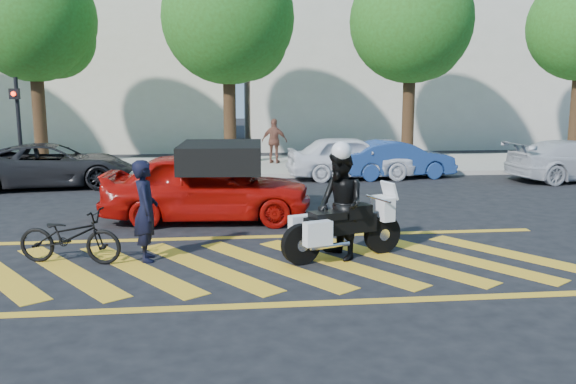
{
  "coord_description": "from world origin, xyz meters",
  "views": [
    {
      "loc": [
        -0.29,
        -9.8,
        2.97
      ],
      "look_at": [
        0.89,
        1.02,
        1.05
      ],
      "focal_mm": 38.0,
      "sensor_mm": 36.0,
      "label": 1
    }
  ],
  "objects": [
    {
      "name": "bicycle",
      "position": [
        -2.86,
        0.46,
        0.46
      ],
      "size": [
        1.86,
        0.98,
        0.93
      ],
      "primitive_type": "imported",
      "rotation": [
        0.0,
        0.0,
        1.35
      ],
      "color": "black",
      "rests_on": "ground"
    },
    {
      "name": "red_convertible",
      "position": [
        -0.63,
        3.5,
        0.77
      ],
      "size": [
        4.64,
        2.11,
        1.54
      ],
      "primitive_type": "imported",
      "rotation": [
        0.0,
        0.0,
        1.51
      ],
      "color": "#A90C07",
      "rests_on": "ground"
    },
    {
      "name": "parked_far_right",
      "position": [
        10.7,
        8.0,
        0.63
      ],
      "size": [
        4.51,
        2.18,
        1.27
      ],
      "primitive_type": "imported",
      "rotation": [
        0.0,
        0.0,
        1.67
      ],
      "color": "#B8BAC1",
      "rests_on": "ground"
    },
    {
      "name": "signal_pole",
      "position": [
        -6.5,
        9.74,
        1.92
      ],
      "size": [
        0.28,
        0.43,
        3.2
      ],
      "color": "black",
      "rests_on": "ground"
    },
    {
      "name": "crosswalk",
      "position": [
        -0.04,
        0.0,
        0.0
      ],
      "size": [
        12.33,
        4.0,
        0.01
      ],
      "color": "gold",
      "rests_on": "ground"
    },
    {
      "name": "sidewalk",
      "position": [
        0.0,
        12.0,
        0.07
      ],
      "size": [
        60.0,
        5.0,
        0.15
      ],
      "primitive_type": "cube",
      "color": "#9E998E",
      "rests_on": "ground"
    },
    {
      "name": "officer_moto",
      "position": [
        1.7,
        0.24,
        0.94
      ],
      "size": [
        0.98,
        1.1,
        1.88
      ],
      "primitive_type": "imported",
      "rotation": [
        0.0,
        0.0,
        -1.23
      ],
      "color": "black",
      "rests_on": "ground"
    },
    {
      "name": "parked_right",
      "position": [
        5.3,
        9.2,
        0.6
      ],
      "size": [
        3.8,
        1.72,
        1.21
      ],
      "primitive_type": "imported",
      "rotation": [
        0.0,
        0.0,
        1.69
      ],
      "color": "navy",
      "rests_on": "ground"
    },
    {
      "name": "pedestrian_right",
      "position": [
        1.6,
        12.18,
        0.96
      ],
      "size": [
        1.03,
        0.7,
        1.62
      ],
      "primitive_type": "imported",
      "rotation": [
        0.0,
        0.0,
        2.78
      ],
      "color": "brown",
      "rests_on": "sidewalk"
    },
    {
      "name": "building_left",
      "position": [
        -8.0,
        21.0,
        5.0
      ],
      "size": [
        16.0,
        8.0,
        10.0
      ],
      "primitive_type": "cube",
      "color": "beige",
      "rests_on": "ground"
    },
    {
      "name": "officer_bike",
      "position": [
        -1.6,
        0.51,
        0.87
      ],
      "size": [
        0.5,
        0.68,
        1.73
      ],
      "primitive_type": "imported",
      "rotation": [
        0.0,
        0.0,
        1.71
      ],
      "color": "black",
      "rests_on": "ground"
    },
    {
      "name": "tree_right",
      "position": [
        6.63,
        12.06,
        5.05
      ],
      "size": [
        4.4,
        4.4,
        7.41
      ],
      "color": "black",
      "rests_on": "ground"
    },
    {
      "name": "ground",
      "position": [
        0.0,
        0.0,
        0.0
      ],
      "size": [
        90.0,
        90.0,
        0.0
      ],
      "primitive_type": "plane",
      "color": "black",
      "rests_on": "ground"
    },
    {
      "name": "tree_center",
      "position": [
        0.13,
        12.06,
        5.1
      ],
      "size": [
        4.6,
        4.6,
        7.56
      ],
      "color": "black",
      "rests_on": "ground"
    },
    {
      "name": "tree_left",
      "position": [
        -6.37,
        12.06,
        4.99
      ],
      "size": [
        4.2,
        4.2,
        7.26
      ],
      "color": "black",
      "rests_on": "ground"
    },
    {
      "name": "parked_mid_left",
      "position": [
        -5.23,
        8.55,
        0.64
      ],
      "size": [
        4.87,
        2.72,
        1.29
      ],
      "primitive_type": "imported",
      "rotation": [
        0.0,
        0.0,
        1.7
      ],
      "color": "black",
      "rests_on": "ground"
    },
    {
      "name": "building_right",
      "position": [
        9.0,
        21.0,
        5.5
      ],
      "size": [
        16.0,
        8.0,
        11.0
      ],
      "primitive_type": "cube",
      "color": "beige",
      "rests_on": "ground"
    },
    {
      "name": "police_motorcycle",
      "position": [
        1.72,
        0.23,
        0.56
      ],
      "size": [
        2.23,
        1.16,
        1.02
      ],
      "rotation": [
        0.0,
        0.0,
        0.35
      ],
      "color": "black",
      "rests_on": "ground"
    },
    {
      "name": "parked_mid_right",
      "position": [
        3.79,
        9.2,
        0.69
      ],
      "size": [
        4.13,
        1.79,
        1.39
      ],
      "primitive_type": "imported",
      "rotation": [
        0.0,
        0.0,
        1.61
      ],
      "color": "white",
      "rests_on": "ground"
    }
  ]
}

